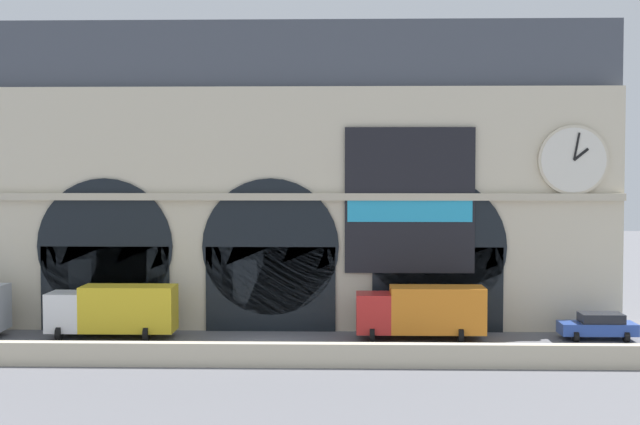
{
  "coord_description": "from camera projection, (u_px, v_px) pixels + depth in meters",
  "views": [
    {
      "loc": [
        4.5,
        -49.16,
        9.81
      ],
      "look_at": [
        3.05,
        5.0,
        7.35
      ],
      "focal_mm": 49.55,
      "sensor_mm": 36.0,
      "label": 1
    }
  ],
  "objects": [
    {
      "name": "box_truck_midwest",
      "position": [
        114.0,
        309.0,
        52.23
      ],
      "size": [
        7.5,
        2.91,
        3.12
      ],
      "color": "white",
      "rests_on": "ground"
    },
    {
      "name": "ground_plane",
      "position": [
        263.0,
        347.0,
        49.65
      ],
      "size": [
        200.0,
        200.0,
        0.0
      ],
      "primitive_type": "plane",
      "color": "slate"
    },
    {
      "name": "car_east",
      "position": [
        598.0,
        326.0,
        51.85
      ],
      "size": [
        4.4,
        2.22,
        1.55
      ],
      "color": "#28479E",
      "rests_on": "ground"
    },
    {
      "name": "quay_parapet_wall",
      "position": [
        254.0,
        355.0,
        44.58
      ],
      "size": [
        90.0,
        0.7,
        1.21
      ],
      "primitive_type": "cube",
      "color": "beige",
      "rests_on": "ground"
    },
    {
      "name": "box_truck_mideast",
      "position": [
        422.0,
        311.0,
        51.79
      ],
      "size": [
        7.5,
        2.91,
        3.12
      ],
      "color": "red",
      "rests_on": "ground"
    },
    {
      "name": "station_building",
      "position": [
        274.0,
        180.0,
        56.54
      ],
      "size": [
        43.21,
        5.05,
        19.26
      ],
      "color": "beige",
      "rests_on": "ground"
    }
  ]
}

